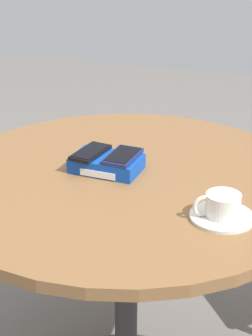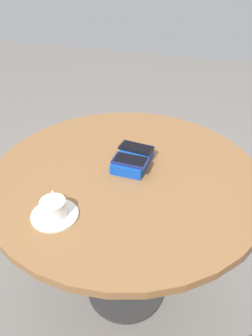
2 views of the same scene
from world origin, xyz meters
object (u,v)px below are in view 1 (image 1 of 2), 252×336
object	(u,v)px
phone_black	(91,152)
phone_navy	(123,156)
saucer	(222,217)
phone_box	(107,163)
round_table	(126,207)
coffee_cup	(222,204)

from	to	relation	value
phone_black	phone_navy	bearing A→B (deg)	1.75
saucer	phone_box	bearing A→B (deg)	155.67
round_table	coffee_cup	bearing A→B (deg)	-27.67
phone_box	phone_black	distance (m)	0.05
phone_box	coffee_cup	distance (m)	0.39
phone_navy	saucer	xyz separation A→B (m)	(0.31, -0.16, -0.04)
round_table	saucer	world-z (taller)	saucer
phone_black	coffee_cup	world-z (taller)	coffee_cup
round_table	coffee_cup	distance (m)	0.36
saucer	coffee_cup	xyz separation A→B (m)	(-0.00, -0.00, 0.03)
round_table	phone_box	distance (m)	0.14
round_table	phone_black	bearing A→B (deg)	174.76
phone_box	phone_black	bearing A→B (deg)	178.57
round_table	phone_black	size ratio (longest dim) A/B	7.44
phone_black	saucer	xyz separation A→B (m)	(0.40, -0.16, -0.04)
phone_box	phone_navy	distance (m)	0.05
phone_black	saucer	distance (m)	0.44
saucer	coffee_cup	world-z (taller)	coffee_cup
round_table	saucer	distance (m)	0.35
phone_box	round_table	bearing A→B (deg)	-8.24
phone_box	phone_navy	size ratio (longest dim) A/B	1.41
round_table	saucer	size ratio (longest dim) A/B	6.78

